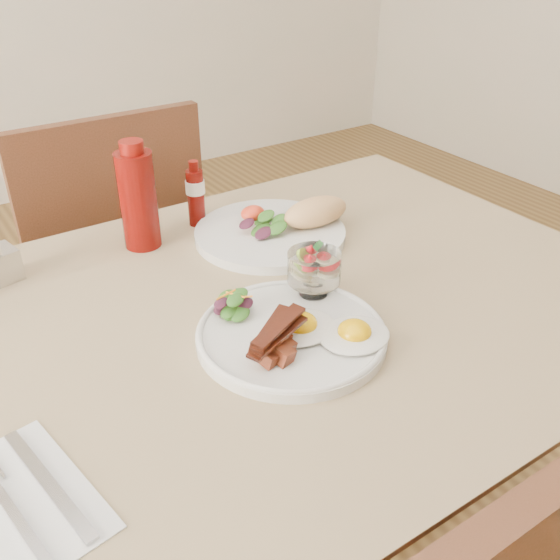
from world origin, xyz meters
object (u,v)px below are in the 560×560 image
(fruit_cup, at_px, (314,268))
(main_plate, at_px, (291,335))
(chair_far, at_px, (110,266))
(hot_sauce_bottle, at_px, (196,194))
(table, at_px, (244,360))
(second_plate, at_px, (281,227))
(ketchup_bottle, at_px, (138,198))

(fruit_cup, bearing_deg, main_plate, -143.20)
(chair_far, bearing_deg, hot_sauce_bottle, -74.56)
(main_plate, distance_m, fruit_cup, 0.12)
(table, height_order, chair_far, chair_far)
(second_plate, bearing_deg, table, -136.18)
(table, height_order, main_plate, main_plate)
(table, bearing_deg, ketchup_bottle, 96.34)
(chair_far, distance_m, fruit_cup, 0.76)
(table, distance_m, ketchup_bottle, 0.36)
(ketchup_bottle, xyz_separation_m, hot_sauce_bottle, (0.13, 0.02, -0.03))
(chair_far, height_order, main_plate, chair_far)
(chair_far, bearing_deg, ketchup_bottle, -95.46)
(table, height_order, hot_sauce_bottle, hot_sauce_bottle)
(second_plate, bearing_deg, chair_far, 113.10)
(ketchup_bottle, relative_size, hot_sauce_bottle, 1.53)
(table, bearing_deg, chair_far, 90.00)
(chair_far, xyz_separation_m, main_plate, (0.03, -0.76, 0.24))
(table, relative_size, hot_sauce_bottle, 10.06)
(table, distance_m, chair_far, 0.68)
(hot_sauce_bottle, bearing_deg, second_plate, -51.70)
(ketchup_bottle, bearing_deg, second_plate, -25.95)
(main_plate, bearing_deg, table, 106.03)
(second_plate, distance_m, hot_sauce_bottle, 0.18)
(fruit_cup, distance_m, hot_sauce_bottle, 0.36)
(ketchup_bottle, bearing_deg, chair_far, 84.54)
(fruit_cup, distance_m, second_plate, 0.24)
(table, height_order, second_plate, second_plate)
(chair_far, xyz_separation_m, second_plate, (0.20, -0.47, 0.25))
(table, relative_size, ketchup_bottle, 6.60)
(chair_far, bearing_deg, fruit_cup, -80.60)
(chair_far, bearing_deg, main_plate, -87.95)
(second_plate, bearing_deg, main_plate, -121.14)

